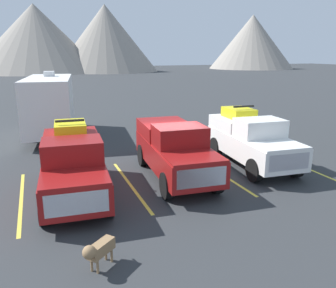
# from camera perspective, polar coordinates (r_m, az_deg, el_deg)

# --- Properties ---
(ground_plane) EXTENTS (240.00, 240.00, 0.00)m
(ground_plane) POSITION_cam_1_polar(r_m,az_deg,el_deg) (14.32, 0.86, -5.22)
(ground_plane) COLOR #2D3033
(pickup_truck_a) EXTENTS (2.51, 5.64, 2.58)m
(pickup_truck_a) POSITION_cam_1_polar(r_m,az_deg,el_deg) (12.54, -15.52, -3.03)
(pickup_truck_a) COLOR maroon
(pickup_truck_a) RESTS_ON ground
(pickup_truck_b) EXTENTS (2.52, 5.80, 2.26)m
(pickup_truck_b) POSITION_cam_1_polar(r_m,az_deg,el_deg) (13.87, 1.04, -0.76)
(pickup_truck_b) COLOR maroon
(pickup_truck_b) RESTS_ON ground
(pickup_truck_c) EXTENTS (2.51, 5.46, 2.59)m
(pickup_truck_c) POSITION_cam_1_polar(r_m,az_deg,el_deg) (15.83, 13.61, 0.90)
(pickup_truck_c) COLOR white
(pickup_truck_c) RESTS_ON ground
(lot_stripe_a) EXTENTS (0.12, 5.50, 0.01)m
(lot_stripe_a) POSITION_cam_1_polar(r_m,az_deg,el_deg) (13.06, -23.25, -8.54)
(lot_stripe_a) COLOR gold
(lot_stripe_a) RESTS_ON ground
(lot_stripe_b) EXTENTS (0.12, 5.50, 0.01)m
(lot_stripe_b) POSITION_cam_1_polar(r_m,az_deg,el_deg) (13.39, -6.30, -6.76)
(lot_stripe_b) COLOR gold
(lot_stripe_b) RESTS_ON ground
(lot_stripe_c) EXTENTS (0.12, 5.50, 0.01)m
(lot_stripe_c) POSITION_cam_1_polar(r_m,az_deg,el_deg) (14.79, 8.50, -4.71)
(lot_stripe_c) COLOR gold
(lot_stripe_c) RESTS_ON ground
(lot_stripe_d) EXTENTS (0.12, 5.50, 0.01)m
(lot_stripe_d) POSITION_cam_1_polar(r_m,az_deg,el_deg) (16.98, 20.06, -2.88)
(lot_stripe_d) COLOR gold
(lot_stripe_d) RESTS_ON ground
(camper_trailer_a) EXTENTS (3.32, 8.12, 3.85)m
(camper_trailer_a) POSITION_cam_1_polar(r_m,az_deg,el_deg) (21.67, -19.03, 6.41)
(camper_trailer_a) COLOR white
(camper_trailer_a) RESTS_ON ground
(dog) EXTENTS (0.85, 0.77, 0.76)m
(dog) POSITION_cam_1_polar(r_m,az_deg,el_deg) (8.47, -11.67, -16.91)
(dog) COLOR olive
(dog) RESTS_ON ground
(mountain_ridge) EXTENTS (127.62, 33.77, 17.44)m
(mountain_ridge) POSITION_cam_1_polar(r_m,az_deg,el_deg) (98.98, -11.08, 16.51)
(mountain_ridge) COLOR gray
(mountain_ridge) RESTS_ON ground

